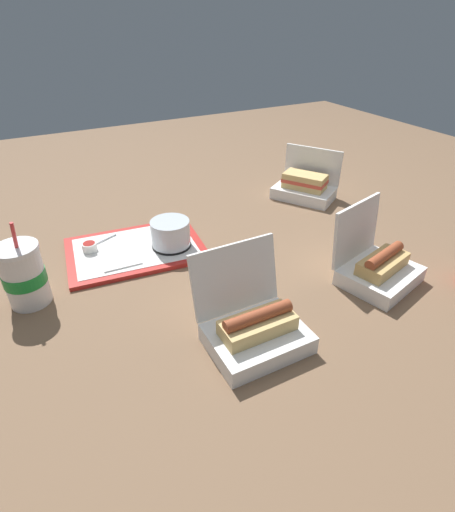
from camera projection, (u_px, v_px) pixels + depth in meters
The scene contains 10 objects.
ground_plane at pixel (243, 267), 1.06m from camera, with size 3.20×3.20×0.00m, color brown.
food_tray at pixel (136, 249), 1.12m from camera, with size 0.40×0.30×0.01m.
cake_container at pixel (171, 234), 1.11m from camera, with size 0.11×0.11×0.08m.
ketchup_cup at pixel (90, 247), 1.10m from camera, with size 0.04×0.04×0.02m.
napkin_stack at pixel (120, 258), 1.07m from camera, with size 0.10×0.10×0.00m, color white.
plastic_fork at pixel (100, 241), 1.14m from camera, with size 0.11×0.01×0.01m, color white.
clamshell_hotdog_left at pixel (377, 267), 0.98m from camera, with size 0.22×0.21×0.19m.
clamshell_sandwich_right at pixel (305, 186), 1.42m from camera, with size 0.22×0.25×0.17m.
clamshell_hotdog_front at pixel (254, 327), 0.80m from camera, with size 0.19×0.19×0.18m.
soda_cup_right at pixel (24, 275), 0.90m from camera, with size 0.10×0.10×0.21m.
Camera 1 is at (-0.45, -0.76, 0.59)m, focal length 28.00 mm.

